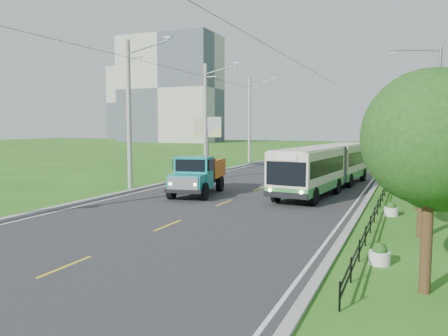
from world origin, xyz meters
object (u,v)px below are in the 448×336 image
Objects in this scene: pole_near at (129,114)px; streetlight_far at (427,119)px; planter_mid at (396,188)px; billboard_left at (208,130)px; bus at (327,164)px; tree_front at (433,145)px; dump_truck at (198,173)px; tree_third at (422,131)px; tree_fourth at (420,137)px; pole_mid at (206,117)px; streetlight_mid at (435,115)px; tree_back at (418,133)px; planter_near at (391,210)px; tree_second at (426,145)px; pole_far at (250,120)px; tree_fifth at (419,132)px; planter_far at (400,176)px; planter_front at (380,255)px.

pole_near is 1.10× the size of streetlight_far.
streetlight_far is 13.54× the size of planter_mid.
billboard_left is 17.54m from bus.
streetlight_far is (0.79, 31.86, 1.18)m from tree_front.
pole_near is 1.65× the size of dump_truck.
tree_third is at bearing -92.27° from streetlight_far.
tree_fourth is (-0.00, 18.00, -0.13)m from tree_front.
tree_fourth is at bearing 6.39° from planter_mid.
planter_mid is at bearing 16.52° from pole_near.
pole_mid is 1.10× the size of streetlight_mid.
streetlight_mid is (18.90, -7.00, -0.19)m from pole_mid.
pole_mid is at bearing -159.68° from streetlight_far.
tree_fourth is 0.60× the size of streetlight_mid.
pole_near is 24.98m from tree_back.
dump_truck is at bearing -154.44° from tree_fourth.
pole_near is 15.10m from billboard_left.
tree_third is at bearing -35.36° from pole_mid.
planter_near is (-1.26, -2.14, -3.70)m from tree_third.
pole_mid reaches higher than tree_second.
streetlight_mid is 1.74× the size of billboard_left.
tree_third is 8.96× the size of planter_mid.
planter_near is at bearing -90.00° from planter_mid.
billboard_left is (-1.24, 3.00, -1.23)m from pole_mid.
streetlight_far is at bearing -14.81° from pole_far.
streetlight_mid reaches higher than tree_fifth.
tree_second is (-0.00, 6.00, -0.20)m from tree_front.
tree_back is 0.37× the size of bus.
pole_far is at bearing 121.99° from planter_near.
pole_mid is at bearing 126.09° from tree_front.
streetlight_far is 13.54× the size of planter_far.
tree_back reaches higher than tree_second.
tree_fifth is 8.66× the size of planter_mid.
tree_third is at bearing 59.59° from planter_near.
tree_fifth is (0.00, 6.00, 0.27)m from tree_fourth.
streetlight_far is 30.42m from planter_front.
tree_third is (0.00, 12.00, 0.27)m from tree_front.
tree_second is 18.00m from tree_fifth.
tree_second reaches higher than planter_front.
tree_fifth is at bearing 33.97° from dump_truck.
pole_far is 1.10× the size of streetlight_mid.
bus is at bearing 137.08° from tree_third.
streetlight_mid is at bearing 87.48° from tree_front.
planter_far is at bearing -106.88° from tree_back.
planter_front is 15.21m from dump_truck.
bus is (-5.59, -0.80, -1.86)m from tree_fourth.
tree_fifth is (18.12, -12.86, -1.24)m from pole_far.
dump_truck is at bearing -156.27° from streetlight_mid.
streetlight_far is at bearing 67.08° from tree_back.
bus reaches higher than planter_near.
planter_front is at bearing -90.00° from planter_far.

